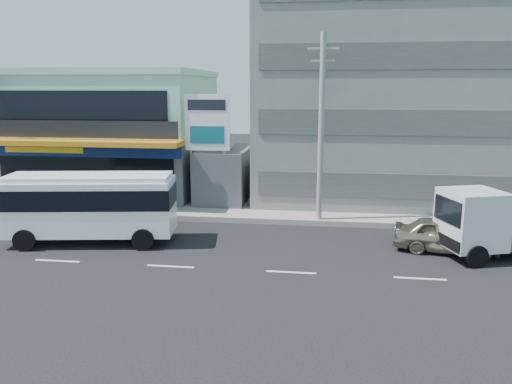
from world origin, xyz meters
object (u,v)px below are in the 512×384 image
satellite_dish (222,149)px  utility_pole_near (321,129)px  billboard (207,129)px  motorcycle_rider (81,207)px  sedan (447,235)px  concrete_building (385,92)px  minibus (90,202)px  shop_building (117,136)px

satellite_dish → utility_pole_near: size_ratio=0.15×
billboard → motorcycle_rider: bearing=-159.4°
billboard → satellite_dish: bearing=74.5°
utility_pole_near → sedan: size_ratio=2.18×
concrete_building → sedan: concrete_building is taller
billboard → motorcycle_rider: (-6.74, -2.53, -4.20)m
satellite_dish → minibus: 9.67m
satellite_dish → sedan: bearing=-32.5°
satellite_dish → motorcycle_rider: bearing=-149.1°
shop_building → sedan: size_ratio=2.70×
satellite_dish → minibus: satellite_dish is taller
sedan → motorcycle_rider: bearing=90.7°
motorcycle_rider → minibus: bearing=-57.3°
concrete_building → billboard: (-10.50, -5.80, -2.07)m
sedan → concrete_building: bearing=18.7°
shop_building → satellite_dish: (8.00, -2.95, -0.42)m
utility_pole_near → motorcycle_rider: 13.98m
utility_pole_near → sedan: bearing=-34.1°
minibus → billboard: bearing=57.1°
minibus → shop_building: bearing=106.4°
concrete_building → utility_pole_near: size_ratio=1.60×
concrete_building → minibus: concrete_building is taller
utility_pole_near → shop_building: bearing=154.9°
sedan → minibus: bearing=103.0°
billboard → sedan: 14.11m
utility_pole_near → sedan: (5.73, -3.89, -4.37)m
utility_pole_near → minibus: utility_pole_near is taller
sedan → motorcycle_rider: size_ratio=2.09×
concrete_building → satellite_dish: 11.30m
concrete_building → utility_pole_near: (-4.00, -7.60, -1.85)m
concrete_building → minibus: (-14.70, -12.29, -5.04)m
shop_building → concrete_building: (18.00, 1.05, 3.00)m
satellite_dish → billboard: billboard is taller
motorcycle_rider → satellite_dish: bearing=30.9°
concrete_building → utility_pole_near: concrete_building is taller
billboard → utility_pole_near: 6.75m
satellite_dish → minibus: (-4.70, -8.29, -1.62)m
satellite_dish → utility_pole_near: (6.00, -3.60, 1.57)m
concrete_building → billboard: 12.17m
concrete_building → shop_building: bearing=-176.6°
shop_building → motorcycle_rider: shop_building is taller
sedan → motorcycle_rider: 19.23m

